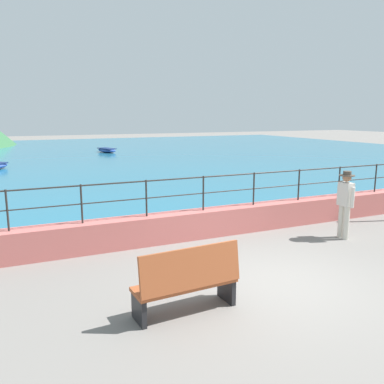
# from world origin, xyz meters

# --- Properties ---
(ground_plane) EXTENTS (120.00, 120.00, 0.00)m
(ground_plane) POSITION_xyz_m (0.00, 0.00, 0.00)
(ground_plane) COLOR slate
(promenade_wall) EXTENTS (20.00, 0.56, 0.70)m
(promenade_wall) POSITION_xyz_m (0.00, 3.20, 0.35)
(promenade_wall) COLOR #BC605B
(promenade_wall) RESTS_ON ground
(railing) EXTENTS (18.44, 0.04, 0.90)m
(railing) POSITION_xyz_m (0.00, 3.20, 1.31)
(railing) COLOR #282623
(railing) RESTS_ON promenade_wall
(lake_water) EXTENTS (64.00, 44.32, 0.06)m
(lake_water) POSITION_xyz_m (0.00, 25.84, 0.03)
(lake_water) COLOR #236B89
(lake_water) RESTS_ON ground
(bench_main) EXTENTS (1.73, 0.66, 1.13)m
(bench_main) POSITION_xyz_m (-2.03, -0.44, 0.56)
(bench_main) COLOR #9E4C28
(bench_main) RESTS_ON ground
(person_walking) EXTENTS (0.38, 0.57, 1.75)m
(person_walking) POSITION_xyz_m (3.21, 1.55, 0.98)
(person_walking) COLOR beige
(person_walking) RESTS_ON ground
(boat_0) EXTENTS (1.60, 2.47, 0.36)m
(boat_0) POSITION_xyz_m (2.77, 27.41, 0.26)
(boat_0) COLOR #2D4C9E
(boat_0) RESTS_ON lake_water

